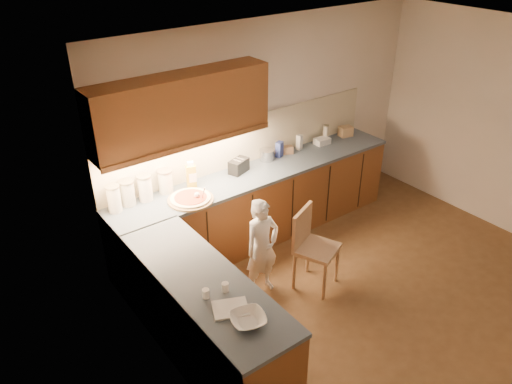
% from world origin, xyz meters
% --- Properties ---
extents(room, '(4.54, 4.50, 2.62)m').
position_xyz_m(room, '(0.00, 0.00, 1.68)').
color(room, brown).
rests_on(room, ground).
extents(l_counter, '(3.77, 2.62, 0.92)m').
position_xyz_m(l_counter, '(-0.92, 1.25, 0.46)').
color(l_counter, brown).
rests_on(l_counter, ground).
extents(backsplash, '(3.75, 0.02, 0.58)m').
position_xyz_m(backsplash, '(-0.38, 1.99, 1.21)').
color(backsplash, beige).
rests_on(backsplash, l_counter).
extents(upper_cabinets, '(1.95, 0.36, 0.73)m').
position_xyz_m(upper_cabinets, '(-1.27, 1.82, 1.85)').
color(upper_cabinets, brown).
rests_on(upper_cabinets, ground).
extents(pizza_on_board, '(0.49, 0.49, 0.20)m').
position_xyz_m(pizza_on_board, '(-1.38, 1.58, 0.94)').
color(pizza_on_board, tan).
rests_on(pizza_on_board, l_counter).
extents(child, '(0.40, 0.26, 1.10)m').
position_xyz_m(child, '(-0.97, 0.86, 0.55)').
color(child, white).
rests_on(child, ground).
extents(wooden_chair, '(0.54, 0.54, 0.91)m').
position_xyz_m(wooden_chair, '(-0.49, 0.64, 0.53)').
color(wooden_chair, tan).
rests_on(wooden_chair, ground).
extents(mixing_bowl, '(0.33, 0.33, 0.06)m').
position_xyz_m(mixing_bowl, '(-1.95, -0.24, 0.95)').
color(mixing_bowl, white).
rests_on(mixing_bowl, l_counter).
extents(canister_a, '(0.15, 0.15, 0.29)m').
position_xyz_m(canister_a, '(-2.10, 1.85, 1.07)').
color(canister_a, silver).
rests_on(canister_a, l_counter).
extents(canister_b, '(0.16, 0.16, 0.28)m').
position_xyz_m(canister_b, '(-1.94, 1.89, 1.06)').
color(canister_b, beige).
rests_on(canister_b, l_counter).
extents(canister_c, '(0.16, 0.16, 0.29)m').
position_xyz_m(canister_c, '(-1.75, 1.87, 1.07)').
color(canister_c, white).
rests_on(canister_c, l_counter).
extents(canister_d, '(0.16, 0.16, 0.27)m').
position_xyz_m(canister_d, '(-1.50, 1.90, 1.05)').
color(canister_d, white).
rests_on(canister_d, l_counter).
extents(oil_jug, '(0.12, 0.11, 0.31)m').
position_xyz_m(oil_jug, '(-1.22, 1.83, 1.06)').
color(oil_jug, gold).
rests_on(oil_jug, l_counter).
extents(toaster, '(0.28, 0.22, 0.16)m').
position_xyz_m(toaster, '(-0.59, 1.82, 1.00)').
color(toaster, black).
rests_on(toaster, l_counter).
extents(steel_pot, '(0.18, 0.18, 0.14)m').
position_xyz_m(steel_pot, '(-0.13, 1.88, 0.99)').
color(steel_pot, '#ADADB2').
rests_on(steel_pot, l_counter).
extents(blue_box, '(0.12, 0.10, 0.19)m').
position_xyz_m(blue_box, '(0.06, 1.87, 1.02)').
color(blue_box, '#33449A').
rests_on(blue_box, l_counter).
extents(card_box_a, '(0.16, 0.14, 0.09)m').
position_xyz_m(card_box_a, '(0.21, 1.88, 0.97)').
color(card_box_a, '#997352').
rests_on(card_box_a, l_counter).
extents(white_bottle, '(0.08, 0.08, 0.19)m').
position_xyz_m(white_bottle, '(0.40, 1.88, 1.02)').
color(white_bottle, white).
rests_on(white_bottle, l_counter).
extents(flat_pack, '(0.21, 0.15, 0.08)m').
position_xyz_m(flat_pack, '(0.76, 1.83, 0.96)').
color(flat_pack, silver).
rests_on(flat_pack, l_counter).
extents(tall_jar, '(0.07, 0.07, 0.23)m').
position_xyz_m(tall_jar, '(0.86, 1.88, 1.03)').
color(tall_jar, beige).
rests_on(tall_jar, l_counter).
extents(card_box_b, '(0.20, 0.17, 0.13)m').
position_xyz_m(card_box_b, '(1.20, 1.84, 0.99)').
color(card_box_b, tan).
rests_on(card_box_b, l_counter).
extents(dough_cloth, '(0.33, 0.30, 0.02)m').
position_xyz_m(dough_cloth, '(-1.97, -0.05, 0.93)').
color(dough_cloth, silver).
rests_on(dough_cloth, l_counter).
extents(spice_jar_a, '(0.06, 0.06, 0.08)m').
position_xyz_m(spice_jar_a, '(-2.05, 0.18, 0.96)').
color(spice_jar_a, white).
rests_on(spice_jar_a, l_counter).
extents(spice_jar_b, '(0.07, 0.07, 0.08)m').
position_xyz_m(spice_jar_b, '(-1.89, 0.16, 0.96)').
color(spice_jar_b, silver).
rests_on(spice_jar_b, l_counter).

